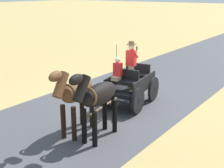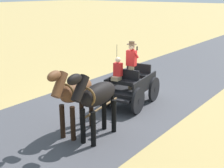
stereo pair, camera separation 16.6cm
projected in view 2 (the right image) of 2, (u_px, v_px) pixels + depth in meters
ground_plane at (119, 100)px, 12.25m from camera, size 200.00×200.00×0.00m
road_surface at (119, 100)px, 12.25m from camera, size 5.72×160.00×0.01m
horse_drawn_carriage at (130, 84)px, 11.55m from camera, size 1.75×4.51×2.50m
horse_near_side at (96, 97)px, 8.69m from camera, size 0.70×2.14×2.21m
horse_off_side at (75, 92)px, 9.05m from camera, size 0.87×2.15×2.21m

